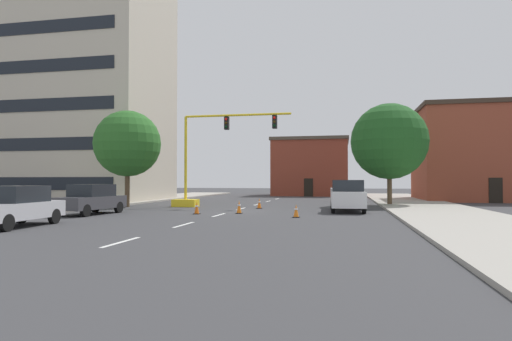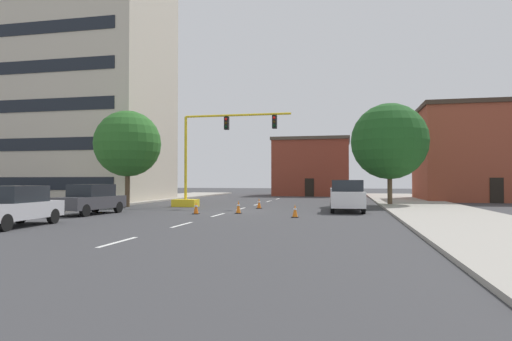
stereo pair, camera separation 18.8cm
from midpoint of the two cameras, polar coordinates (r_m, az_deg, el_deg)
ground_plane at (r=27.69m, az=-3.35°, el=-5.38°), size 160.00×160.00×0.00m
sidewalk_left at (r=39.95m, az=-18.15°, el=-3.96°), size 6.00×56.00×0.14m
sidewalk_right at (r=35.20m, az=20.65°, el=-4.31°), size 6.00×56.00×0.14m
lane_stripe_seg_0 at (r=14.66m, az=-17.65°, el=-8.95°), size 0.16×2.40×0.01m
lane_stripe_seg_1 at (r=19.62m, az=-9.75°, el=-7.04°), size 0.16×2.40×0.01m
lane_stripe_seg_2 at (r=24.81m, az=-5.13°, el=-5.84°), size 0.16×2.40×0.01m
lane_stripe_seg_3 at (r=30.10m, az=-2.13°, el=-5.04°), size 0.16×2.40×0.01m
lane_stripe_seg_4 at (r=35.46m, az=-0.03°, el=-4.48°), size 0.16×2.40×0.01m
lane_stripe_seg_5 at (r=40.86m, az=1.51°, el=-4.06°), size 0.16×2.40×0.01m
lane_stripe_seg_6 at (r=46.28m, az=2.69°, el=-3.73°), size 0.16×2.40×0.01m
building_tall_left at (r=46.46m, az=-21.40°, el=11.28°), size 14.81×11.02×24.02m
building_brick_center at (r=57.42m, az=7.16°, el=0.44°), size 9.71×8.99×7.37m
building_row_right at (r=47.34m, az=27.12°, el=2.01°), size 11.51×9.70×9.14m
traffic_signal_gantry at (r=32.48m, az=-7.56°, el=-0.83°), size 8.85×1.20×6.83m
tree_left_near at (r=33.69m, az=-16.69°, el=3.39°), size 4.91×4.91×7.16m
tree_right_mid at (r=35.25m, az=16.97°, el=3.67°), size 5.89×5.89×7.94m
pickup_truck_white at (r=28.10m, az=11.68°, el=-3.30°), size 2.22×5.48×1.99m
sedan_dark_gray_near_left at (r=26.92m, az=-21.04°, el=-3.52°), size 2.21×4.63×1.74m
sedan_silver_mid_left at (r=21.05m, az=-29.33°, el=-4.09°), size 2.12×4.60×1.74m
traffic_cone_roadside_a at (r=25.78m, az=-2.44°, el=-4.83°), size 0.36×0.36×0.78m
traffic_cone_roadside_b at (r=23.14m, az=5.06°, el=-5.32°), size 0.36×0.36×0.71m
traffic_cone_roadside_c at (r=25.59m, az=-8.01°, el=-4.89°), size 0.36×0.36×0.74m
traffic_cone_roadside_d at (r=30.27m, az=0.26°, el=-4.35°), size 0.36×0.36×0.73m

